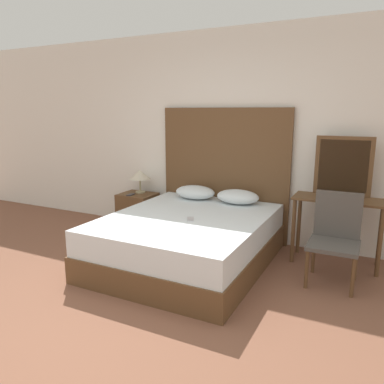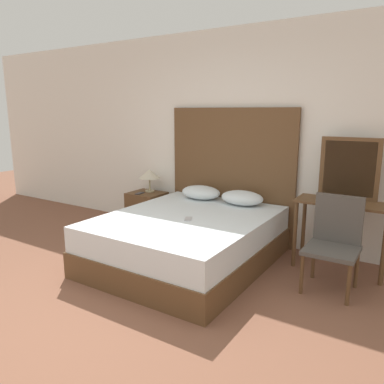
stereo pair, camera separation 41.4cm
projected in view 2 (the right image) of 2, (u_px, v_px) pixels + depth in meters
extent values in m
plane|color=brown|center=(82.00, 332.00, 2.91)|extent=(16.00, 16.00, 0.00)
cube|color=white|center=(238.00, 137.00, 4.84)|extent=(10.00, 0.06, 2.70)
cube|color=brown|center=(187.00, 251.00, 4.21)|extent=(1.67, 2.04, 0.28)
cube|color=silver|center=(187.00, 228.00, 4.15)|extent=(1.64, 1.99, 0.27)
cube|color=brown|center=(230.00, 175.00, 4.91)|extent=(1.75, 0.05, 1.72)
ellipsoid|color=silver|center=(201.00, 192.00, 4.90)|extent=(0.53, 0.37, 0.17)
ellipsoid|color=silver|center=(242.00, 198.00, 4.59)|extent=(0.53, 0.37, 0.17)
cube|color=#B7B7BC|center=(188.00, 219.00, 3.98)|extent=(0.13, 0.17, 0.01)
cube|color=brown|center=(147.00, 210.00, 5.47)|extent=(0.49, 0.43, 0.52)
cylinder|color=tan|center=(150.00, 191.00, 5.48)|extent=(0.14, 0.14, 0.02)
cylinder|color=tan|center=(150.00, 184.00, 5.46)|extent=(0.02, 0.02, 0.18)
cone|color=beige|center=(149.00, 174.00, 5.43)|extent=(0.30, 0.30, 0.13)
cube|color=#232328|center=(140.00, 193.00, 5.34)|extent=(0.09, 0.16, 0.01)
cube|color=brown|center=(343.00, 203.00, 3.89)|extent=(0.95, 0.41, 0.02)
cylinder|color=brown|center=(295.00, 234.00, 4.07)|extent=(0.04, 0.04, 0.73)
cylinder|color=brown|center=(384.00, 250.00, 3.61)|extent=(0.04, 0.04, 0.73)
cylinder|color=brown|center=(304.00, 227.00, 4.34)|extent=(0.04, 0.04, 0.73)
cube|color=brown|center=(349.00, 168.00, 3.97)|extent=(0.60, 0.03, 0.66)
cube|color=#B2BCC6|center=(349.00, 169.00, 3.96)|extent=(0.51, 0.01, 0.58)
cube|color=#4C4742|center=(331.00, 250.00, 3.49)|extent=(0.47, 0.46, 0.04)
cube|color=#4C4742|center=(338.00, 219.00, 3.61)|extent=(0.45, 0.04, 0.47)
cylinder|color=brown|center=(302.00, 274.00, 3.48)|extent=(0.04, 0.04, 0.38)
cylinder|color=brown|center=(349.00, 285.00, 3.26)|extent=(0.04, 0.04, 0.38)
cylinder|color=brown|center=(313.00, 260.00, 3.81)|extent=(0.04, 0.04, 0.38)
cylinder|color=brown|center=(357.00, 269.00, 3.60)|extent=(0.04, 0.04, 0.38)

